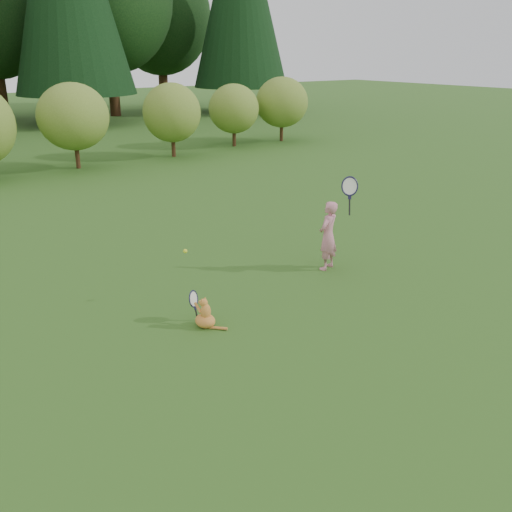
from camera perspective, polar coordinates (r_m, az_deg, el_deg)
ground at (r=8.07m, az=2.08°, el=-6.55°), size 100.00×100.00×0.00m
shrub_row at (r=19.39m, az=-22.04°, el=12.01°), size 28.00×3.00×2.80m
child at (r=9.82m, az=7.28°, el=2.20°), size 0.73×0.53×1.80m
cat at (r=7.86m, az=-5.18°, el=-5.57°), size 0.39×0.61×0.59m
tennis_ball at (r=8.47m, az=-7.09°, el=0.49°), size 0.06×0.06×0.06m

